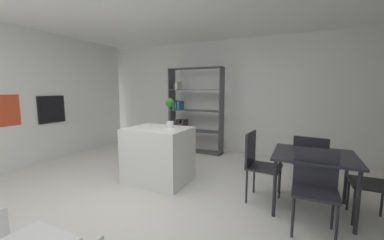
{
  "coord_description": "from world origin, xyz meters",
  "views": [
    {
      "loc": [
        1.99,
        -2.71,
        1.55
      ],
      "look_at": [
        0.36,
        0.77,
        1.04
      ],
      "focal_mm": 21.8,
      "sensor_mm": 36.0,
      "label": 1
    }
  ],
  "objects_px": {
    "built_in_oven": "(51,109)",
    "dining_chair_near": "(315,182)",
    "dining_table": "(314,160)",
    "dining_chair_far": "(311,159)",
    "open_bookshelf": "(191,112)",
    "dining_chair_island_side": "(257,160)",
    "dining_chair_window_side": "(381,179)",
    "kitchen_island": "(158,155)",
    "potted_plant_on_island": "(170,110)"
  },
  "relations": [
    {
      "from": "built_in_oven",
      "to": "dining_chair_near",
      "type": "height_order",
      "value": "built_in_oven"
    },
    {
      "from": "dining_table",
      "to": "dining_chair_far",
      "type": "xyz_separation_m",
      "value": [
        -0.01,
        0.46,
        -0.11
      ]
    },
    {
      "from": "open_bookshelf",
      "to": "dining_table",
      "type": "xyz_separation_m",
      "value": [
        2.66,
        -1.99,
        -0.32
      ]
    },
    {
      "from": "open_bookshelf",
      "to": "dining_chair_island_side",
      "type": "bearing_deg",
      "value": -45.31
    },
    {
      "from": "dining_chair_island_side",
      "to": "dining_chair_far",
      "type": "bearing_deg",
      "value": -52.0
    },
    {
      "from": "built_in_oven",
      "to": "dining_table",
      "type": "bearing_deg",
      "value": -0.4
    },
    {
      "from": "dining_chair_far",
      "to": "dining_chair_island_side",
      "type": "distance_m",
      "value": 0.82
    },
    {
      "from": "dining_chair_window_side",
      "to": "dining_chair_near",
      "type": "bearing_deg",
      "value": -56.07
    },
    {
      "from": "dining_chair_near",
      "to": "dining_chair_island_side",
      "type": "bearing_deg",
      "value": 146.74
    },
    {
      "from": "dining_chair_island_side",
      "to": "built_in_oven",
      "type": "bearing_deg",
      "value": 94.37
    },
    {
      "from": "kitchen_island",
      "to": "open_bookshelf",
      "type": "xyz_separation_m",
      "value": [
        -0.34,
        2.01,
        0.52
      ]
    },
    {
      "from": "dining_table",
      "to": "dining_chair_window_side",
      "type": "relative_size",
      "value": 1.09
    },
    {
      "from": "built_in_oven",
      "to": "dining_chair_near",
      "type": "bearing_deg",
      "value": -5.53
    },
    {
      "from": "dining_table",
      "to": "dining_chair_island_side",
      "type": "bearing_deg",
      "value": 179.33
    },
    {
      "from": "kitchen_island",
      "to": "dining_chair_island_side",
      "type": "distance_m",
      "value": 1.63
    },
    {
      "from": "kitchen_island",
      "to": "dining_chair_near",
      "type": "relative_size",
      "value": 1.13
    },
    {
      "from": "potted_plant_on_island",
      "to": "kitchen_island",
      "type": "bearing_deg",
      "value": -141.51
    },
    {
      "from": "dining_table",
      "to": "dining_chair_window_side",
      "type": "height_order",
      "value": "dining_chair_window_side"
    },
    {
      "from": "kitchen_island",
      "to": "built_in_oven",
      "type": "bearing_deg",
      "value": 178.92
    },
    {
      "from": "potted_plant_on_island",
      "to": "dining_chair_window_side",
      "type": "distance_m",
      "value": 2.93
    },
    {
      "from": "potted_plant_on_island",
      "to": "dining_chair_window_side",
      "type": "bearing_deg",
      "value": -2.22
    },
    {
      "from": "dining_chair_window_side",
      "to": "dining_chair_near",
      "type": "height_order",
      "value": "dining_chair_near"
    },
    {
      "from": "open_bookshelf",
      "to": "dining_chair_far",
      "type": "distance_m",
      "value": 3.09
    },
    {
      "from": "kitchen_island",
      "to": "potted_plant_on_island",
      "type": "bearing_deg",
      "value": 38.49
    },
    {
      "from": "dining_chair_window_side",
      "to": "dining_chair_far",
      "type": "relative_size",
      "value": 0.99
    },
    {
      "from": "kitchen_island",
      "to": "dining_chair_far",
      "type": "height_order",
      "value": "kitchen_island"
    },
    {
      "from": "potted_plant_on_island",
      "to": "dining_chair_near",
      "type": "height_order",
      "value": "potted_plant_on_island"
    },
    {
      "from": "open_bookshelf",
      "to": "dining_table",
      "type": "distance_m",
      "value": 3.34
    },
    {
      "from": "built_in_oven",
      "to": "dining_table",
      "type": "height_order",
      "value": "built_in_oven"
    },
    {
      "from": "dining_chair_window_side",
      "to": "dining_chair_near",
      "type": "relative_size",
      "value": 0.97
    },
    {
      "from": "dining_chair_window_side",
      "to": "dining_chair_near",
      "type": "xyz_separation_m",
      "value": [
        -0.69,
        -0.46,
        0.01
      ]
    },
    {
      "from": "built_in_oven",
      "to": "dining_chair_island_side",
      "type": "xyz_separation_m",
      "value": [
        4.4,
        -0.03,
        -0.55
      ]
    },
    {
      "from": "kitchen_island",
      "to": "dining_chair_window_side",
      "type": "relative_size",
      "value": 1.16
    },
    {
      "from": "built_in_oven",
      "to": "dining_chair_window_side",
      "type": "xyz_separation_m",
      "value": [
        5.78,
        -0.04,
        -0.59
      ]
    },
    {
      "from": "potted_plant_on_island",
      "to": "dining_table",
      "type": "relative_size",
      "value": 0.51
    },
    {
      "from": "dining_table",
      "to": "dining_chair_near",
      "type": "bearing_deg",
      "value": -89.91
    },
    {
      "from": "dining_chair_island_side",
      "to": "kitchen_island",
      "type": "bearing_deg",
      "value": 95.6
    },
    {
      "from": "open_bookshelf",
      "to": "dining_chair_near",
      "type": "height_order",
      "value": "open_bookshelf"
    },
    {
      "from": "open_bookshelf",
      "to": "dining_chair_window_side",
      "type": "bearing_deg",
      "value": -30.76
    },
    {
      "from": "dining_chair_far",
      "to": "dining_chair_near",
      "type": "bearing_deg",
      "value": 99.16
    },
    {
      "from": "built_in_oven",
      "to": "dining_chair_far",
      "type": "xyz_separation_m",
      "value": [
        5.08,
        0.42,
        -0.58
      ]
    },
    {
      "from": "dining_table",
      "to": "dining_chair_island_side",
      "type": "relative_size",
      "value": 1.0
    },
    {
      "from": "built_in_oven",
      "to": "kitchen_island",
      "type": "relative_size",
      "value": 0.58
    },
    {
      "from": "kitchen_island",
      "to": "open_bookshelf",
      "type": "bearing_deg",
      "value": 99.64
    },
    {
      "from": "dining_chair_window_side",
      "to": "potted_plant_on_island",
      "type": "bearing_deg",
      "value": -91.88
    },
    {
      "from": "dining_table",
      "to": "dining_chair_far",
      "type": "relative_size",
      "value": 1.08
    },
    {
      "from": "dining_chair_far",
      "to": "dining_chair_island_side",
      "type": "bearing_deg",
      "value": 41.54
    },
    {
      "from": "open_bookshelf",
      "to": "potted_plant_on_island",
      "type": "bearing_deg",
      "value": -75.1
    },
    {
      "from": "potted_plant_on_island",
      "to": "dining_chair_island_side",
      "type": "distance_m",
      "value": 1.6
    },
    {
      "from": "built_in_oven",
      "to": "dining_chair_island_side",
      "type": "distance_m",
      "value": 4.43
    }
  ]
}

